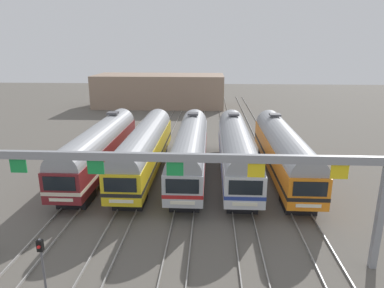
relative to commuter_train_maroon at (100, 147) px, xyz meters
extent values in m
plane|color=#5B564F|center=(8.54, 0.00, -2.69)|extent=(160.00, 160.00, 0.00)
cube|color=gray|center=(-0.72, 17.00, -2.61)|extent=(0.07, 70.00, 0.15)
cube|color=gray|center=(0.72, 17.00, -2.61)|extent=(0.07, 70.00, 0.15)
cube|color=gray|center=(3.55, 17.00, -2.61)|extent=(0.07, 70.00, 0.15)
cube|color=gray|center=(4.99, 17.00, -2.61)|extent=(0.07, 70.00, 0.15)
cube|color=gray|center=(7.83, 17.00, -2.61)|extent=(0.07, 70.00, 0.15)
cube|color=gray|center=(9.26, 17.00, -2.61)|extent=(0.07, 70.00, 0.15)
cube|color=gray|center=(12.10, 17.00, -2.61)|extent=(0.07, 70.00, 0.15)
cube|color=gray|center=(13.53, 17.00, -2.61)|extent=(0.07, 70.00, 0.15)
cube|color=gray|center=(16.37, 17.00, -2.61)|extent=(0.07, 70.00, 0.15)
cube|color=gray|center=(17.80, 17.00, -2.61)|extent=(0.07, 70.00, 0.15)
cube|color=maroon|center=(0.00, 0.00, -0.46)|extent=(2.85, 18.00, 2.35)
cube|color=beige|center=(0.00, 0.00, -0.82)|extent=(2.88, 18.02, 0.28)
cylinder|color=gray|center=(0.00, 0.00, 0.71)|extent=(2.74, 17.64, 2.74)
cube|color=black|center=(0.00, -9.02, 0.01)|extent=(2.28, 0.06, 1.03)
cube|color=silver|center=(0.00, -9.02, -1.21)|extent=(1.71, 0.05, 0.24)
cube|color=black|center=(0.00, -6.30, -2.16)|extent=(2.28, 2.60, 1.05)
cube|color=black|center=(0.00, 6.30, -2.16)|extent=(2.28, 2.60, 1.05)
cube|color=#4C4C51|center=(0.00, 5.04, 2.26)|extent=(1.10, 1.10, 0.20)
cube|color=gold|center=(4.27, 0.00, -0.46)|extent=(2.85, 18.00, 2.35)
cube|color=black|center=(4.27, 0.00, -0.82)|extent=(2.88, 18.02, 0.28)
cylinder|color=gray|center=(4.27, 0.00, 0.71)|extent=(2.74, 17.64, 2.74)
cube|color=black|center=(4.27, -9.02, 0.01)|extent=(2.28, 0.06, 1.03)
cube|color=silver|center=(4.27, -9.02, -1.21)|extent=(1.71, 0.05, 0.24)
cube|color=black|center=(4.27, -6.30, -2.16)|extent=(2.28, 2.60, 1.05)
cube|color=black|center=(4.27, 6.30, -2.16)|extent=(2.28, 2.60, 1.05)
cube|color=#B2B5BA|center=(8.54, 0.00, -0.46)|extent=(2.85, 18.00, 2.35)
cube|color=#B21E1E|center=(8.54, 0.00, -0.82)|extent=(2.88, 18.02, 0.28)
cylinder|color=gray|center=(8.54, 0.00, 0.71)|extent=(2.74, 17.64, 2.74)
cube|color=black|center=(8.54, -9.02, 0.01)|extent=(2.28, 0.06, 1.03)
cube|color=silver|center=(8.54, -9.02, -1.21)|extent=(1.71, 0.05, 0.24)
cube|color=black|center=(8.54, -6.30, -2.16)|extent=(2.28, 2.60, 1.05)
cube|color=black|center=(8.54, 6.30, -2.16)|extent=(2.28, 2.60, 1.05)
cube|color=#4C4C51|center=(8.54, 5.04, 2.26)|extent=(1.10, 1.10, 0.20)
cube|color=silver|center=(12.81, 0.00, -0.46)|extent=(2.85, 18.00, 2.35)
cube|color=navy|center=(12.81, 0.00, -0.82)|extent=(2.88, 18.02, 0.28)
cylinder|color=gray|center=(12.81, 0.00, 0.71)|extent=(2.74, 17.64, 2.74)
cube|color=black|center=(12.81, -9.02, 0.01)|extent=(2.28, 0.06, 1.03)
cube|color=silver|center=(12.81, -9.02, -1.21)|extent=(1.71, 0.05, 0.24)
cube|color=black|center=(12.81, -6.30, -2.16)|extent=(2.28, 2.60, 1.05)
cube|color=black|center=(12.81, 6.30, -2.16)|extent=(2.28, 2.60, 1.05)
cube|color=#4C4C51|center=(12.81, 5.04, 2.26)|extent=(1.10, 1.10, 0.20)
cube|color=orange|center=(17.09, 0.00, -0.46)|extent=(2.85, 18.00, 2.35)
cube|color=black|center=(17.09, 0.00, -0.82)|extent=(2.88, 18.02, 0.28)
cylinder|color=gray|center=(17.09, 0.00, 0.71)|extent=(2.74, 17.64, 2.74)
cube|color=black|center=(17.09, -9.02, 0.01)|extent=(2.28, 0.06, 1.03)
cube|color=silver|center=(17.09, -9.02, -1.21)|extent=(1.71, 0.05, 0.24)
cube|color=black|center=(17.09, -6.30, -2.16)|extent=(2.28, 2.60, 1.05)
cube|color=black|center=(17.09, 6.30, -2.16)|extent=(2.28, 2.60, 1.05)
cube|color=#4C4C51|center=(17.09, 5.04, 2.26)|extent=(1.10, 1.10, 0.20)
cube|color=gray|center=(19.49, -13.50, 0.56)|extent=(0.36, 0.36, 6.50)
cube|color=gray|center=(8.54, -13.50, 3.56)|extent=(21.89, 0.32, 0.44)
cube|color=#198C3F|center=(0.00, -13.50, 2.94)|extent=(0.90, 0.08, 0.80)
cube|color=#198C3F|center=(4.27, -13.50, 2.94)|extent=(0.90, 0.08, 0.80)
cube|color=#198C3F|center=(8.54, -13.50, 2.94)|extent=(0.90, 0.08, 0.80)
cube|color=yellow|center=(12.81, -13.50, 2.94)|extent=(0.90, 0.08, 0.80)
cube|color=yellow|center=(17.09, -13.50, 2.94)|extent=(0.90, 0.08, 0.80)
cylinder|color=#59595E|center=(2.14, -16.19, -1.27)|extent=(0.12, 0.12, 2.83)
cube|color=black|center=(2.14, -16.19, -0.21)|extent=(0.28, 0.24, 0.60)
sphere|color=red|center=(2.14, -16.33, -0.21)|extent=(0.18, 0.18, 0.18)
cube|color=gray|center=(0.19, 38.05, 0.45)|extent=(25.25, 10.00, 6.27)
camera|label=1|loc=(10.37, -30.58, 9.24)|focal=32.24mm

